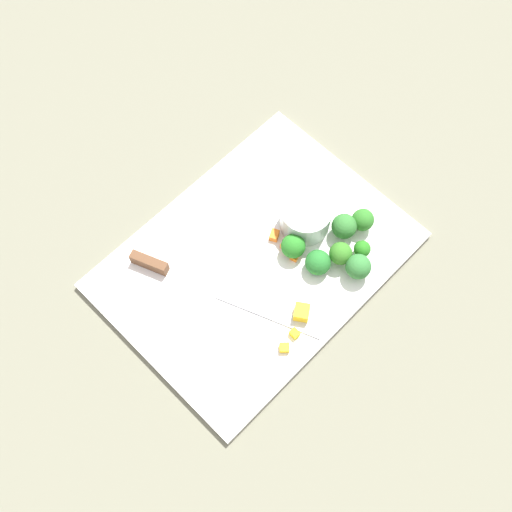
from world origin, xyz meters
name	(u,v)px	position (x,y,z in m)	size (l,w,h in m)	color
ground_plane	(256,262)	(0.00, 0.00, 0.00)	(4.00, 4.00, 0.00)	#6D6D59
cutting_board	(256,260)	(0.00, 0.00, 0.01)	(0.43, 0.32, 0.01)	white
prep_bowl	(305,217)	(0.09, -0.01, 0.04)	(0.08, 0.08, 0.05)	#B3C1B9
chef_knife	(190,280)	(-0.09, 0.04, 0.02)	(0.13, 0.28, 0.02)	silver
carrot_dice_0	(274,235)	(0.04, 0.01, 0.02)	(0.02, 0.01, 0.01)	orange
carrot_dice_1	(295,257)	(0.04, -0.04, 0.02)	(0.01, 0.01, 0.01)	orange
carrot_dice_2	(286,246)	(0.04, -0.02, 0.02)	(0.01, 0.01, 0.01)	orange
pepper_dice_0	(295,333)	(-0.05, -0.12, 0.02)	(0.01, 0.01, 0.01)	yellow
pepper_dice_1	(284,348)	(-0.07, -0.12, 0.02)	(0.01, 0.01, 0.01)	yellow
pepper_dice_2	(302,313)	(-0.02, -0.11, 0.02)	(0.02, 0.02, 0.02)	yellow
broccoli_floret_0	(341,254)	(0.08, -0.09, 0.04)	(0.03, 0.03, 0.04)	#84BE6A
broccoli_floret_1	(293,246)	(0.05, -0.03, 0.03)	(0.04, 0.04, 0.04)	#87B05F
broccoli_floret_2	(363,220)	(0.15, -0.08, 0.03)	(0.03, 0.03, 0.04)	#97BB69
broccoli_floret_3	(358,267)	(0.09, -0.12, 0.03)	(0.04, 0.04, 0.04)	#94BB67
broccoli_floret_4	(344,227)	(0.12, -0.06, 0.03)	(0.04, 0.04, 0.04)	#94BA56
broccoli_floret_5	(318,263)	(0.05, -0.07, 0.03)	(0.04, 0.04, 0.04)	#8BBA66
broccoli_floret_6	(362,249)	(0.11, -0.10, 0.03)	(0.03, 0.03, 0.03)	#8BB85B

